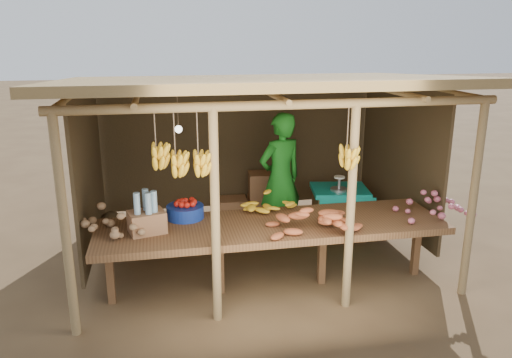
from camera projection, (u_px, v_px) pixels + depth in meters
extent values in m
plane|color=brown|center=(256.00, 254.00, 6.72)|extent=(60.00, 60.00, 0.00)
cylinder|color=olive|center=(65.00, 230.00, 4.62)|extent=(0.09, 0.09, 2.20)
cylinder|color=olive|center=(473.00, 202.00, 5.39)|extent=(0.09, 0.09, 2.20)
cylinder|color=olive|center=(99.00, 156.00, 7.45)|extent=(0.09, 0.09, 2.20)
cylinder|color=olive|center=(363.00, 145.00, 8.22)|extent=(0.09, 0.09, 2.20)
cylinder|color=olive|center=(215.00, 219.00, 4.88)|extent=(0.09, 0.09, 2.20)
cylinder|color=olive|center=(351.00, 210.00, 5.13)|extent=(0.09, 0.09, 2.20)
cylinder|color=olive|center=(287.00, 105.00, 4.70)|extent=(4.40, 0.09, 0.09)
cylinder|color=olive|center=(237.00, 79.00, 7.53)|extent=(4.40, 0.09, 0.09)
cube|color=olive|center=(256.00, 82.00, 6.09)|extent=(4.70, 3.50, 0.28)
cube|color=#43341F|center=(238.00, 144.00, 7.79)|extent=(4.20, 0.04, 1.98)
cube|color=#43341F|center=(89.00, 171.00, 6.19)|extent=(0.04, 2.40, 1.98)
cube|color=#43341F|center=(399.00, 156.00, 6.96)|extent=(0.04, 2.40, 1.98)
cube|color=brown|center=(272.00, 226.00, 5.62)|extent=(3.90, 1.05, 0.08)
cube|color=brown|center=(110.00, 273.00, 5.39)|extent=(0.08, 0.08, 0.72)
cube|color=brown|center=(220.00, 263.00, 5.62)|extent=(0.08, 0.08, 0.72)
cube|color=brown|center=(322.00, 255.00, 5.84)|extent=(0.08, 0.08, 0.72)
cube|color=brown|center=(416.00, 247.00, 6.06)|extent=(0.08, 0.08, 0.72)
cylinder|color=navy|center=(185.00, 212.00, 5.75)|extent=(0.43, 0.43, 0.15)
cube|color=#956443|center=(147.00, 222.00, 5.32)|extent=(0.43, 0.38, 0.23)
imported|color=#1A761D|center=(280.00, 179.00, 6.89)|extent=(0.79, 0.65, 1.85)
cube|color=brown|center=(339.00, 214.00, 7.28)|extent=(0.80, 0.71, 0.66)
cube|color=#0D948D|center=(340.00, 190.00, 7.18)|extent=(0.89, 0.80, 0.07)
cube|color=#956443|center=(264.00, 208.00, 7.86)|extent=(0.52, 0.43, 0.39)
cube|color=#956443|center=(264.00, 185.00, 7.76)|extent=(0.52, 0.43, 0.39)
cube|color=#956443|center=(231.00, 210.00, 7.77)|extent=(0.52, 0.43, 0.39)
ellipsoid|color=#43341F|center=(112.00, 226.00, 7.08)|extent=(0.39, 0.39, 0.52)
ellipsoid|color=#43341F|center=(137.00, 224.00, 7.15)|extent=(0.39, 0.39, 0.52)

